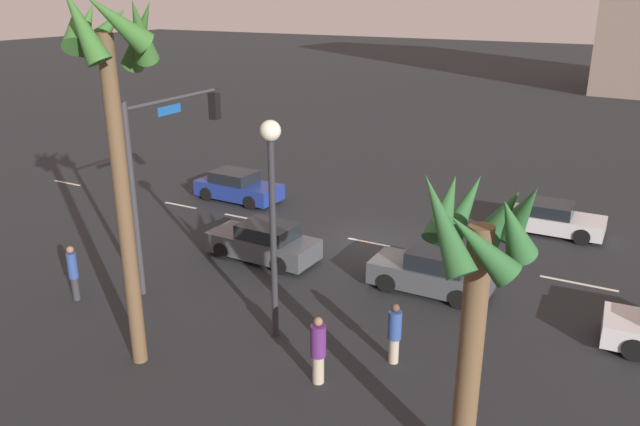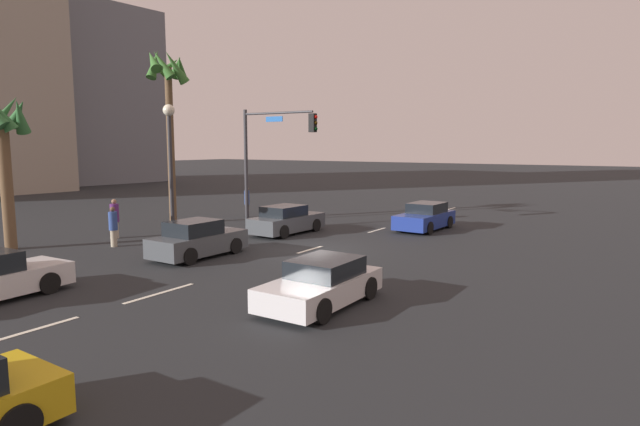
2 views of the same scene
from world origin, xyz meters
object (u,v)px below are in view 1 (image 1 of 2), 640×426
Objects in this scene: pedestrian_2 at (73,271)px; traffic_signal at (164,157)px; car_0 at (432,272)px; car_3 at (238,187)px; palm_tree_1 at (477,261)px; car_2 at (264,242)px; car_4 at (552,219)px; pedestrian_0 at (394,332)px; palm_tree_0 at (114,84)px; pedestrian_1 at (318,349)px; streetlamp at (272,190)px.

traffic_signal is at bearing -117.33° from pedestrian_2.
pedestrian_2 reaches higher than car_0.
pedestrian_2 is (-1.41, 10.88, 0.35)m from car_3.
pedestrian_2 is 0.28× the size of palm_tree_1.
car_2 reaches higher than car_4.
traffic_signal is 3.65× the size of pedestrian_0.
car_0 is 2.28× the size of pedestrian_0.
car_3 is at bearing -38.66° from pedestrian_0.
pedestrian_2 is at bearing 62.67° from traffic_signal.
car_0 is 0.94× the size of car_3.
car_0 is at bearing 71.05° from car_4.
car_0 is 12.23m from car_3.
car_4 is 0.41× the size of palm_tree_0.
palm_tree_1 is (-14.45, 12.54, 4.10)m from car_3.
car_2 is at bearing 41.57° from car_4.
palm_tree_1 is at bearing 172.74° from pedestrian_2.
palm_tree_0 is at bearing 16.45° from pedestrian_1.
pedestrian_0 is 0.18× the size of palm_tree_0.
palm_tree_0 is (2.42, 2.81, 2.97)m from streetlamp.
pedestrian_0 reaches higher than car_4.
car_0 is 6.38m from pedestrian_1.
pedestrian_2 reaches higher than pedestrian_0.
traffic_signal reaches higher than car_4.
streetlamp is at bearing 126.61° from car_2.
car_0 reaches higher than car_2.
palm_tree_1 is at bearing 179.79° from palm_tree_0.
streetlamp is at bearing -130.74° from palm_tree_0.
pedestrian_2 is at bearing 97.40° from car_3.
car_4 is 2.31× the size of pedestrian_0.
pedestrian_0 is at bearing 170.69° from traffic_signal.
pedestrian_0 is 10.43m from pedestrian_2.
palm_tree_1 is (-11.52, 4.60, 0.48)m from traffic_signal.
car_4 is at bearing -138.43° from car_2.
car_0 is at bearing -176.15° from car_2.
traffic_signal reaches higher than streetlamp.
pedestrian_0 is (-0.50, 4.56, 0.24)m from car_0.
palm_tree_1 reaches higher than car_4.
palm_tree_0 is at bearing 54.69° from car_0.
car_3 is 9.21m from traffic_signal.
palm_tree_1 reaches higher than pedestrian_1.
pedestrian_1 is at bearing 76.16° from car_4.
car_3 is 0.43× the size of palm_tree_0.
car_4 is (-8.88, -7.88, -0.06)m from car_2.
car_0 is at bearing -83.78° from pedestrian_0.
traffic_signal is at bearing -57.84° from palm_tree_0.
palm_tree_0 is at bearing 62.14° from car_4.
streetlamp is 6.86m from palm_tree_1.
traffic_signal is 0.96× the size of palm_tree_1.
car_3 is at bearing -69.76° from traffic_signal.
streetlamp is (-3.30, 4.45, 3.73)m from car_2.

